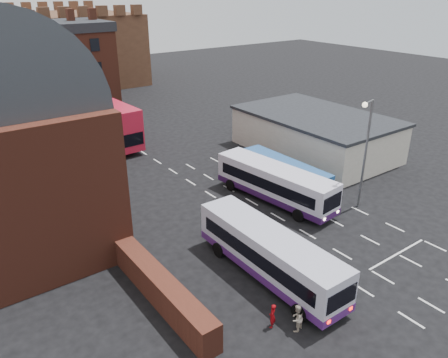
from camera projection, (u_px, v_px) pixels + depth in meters
ground at (313, 259)px, 29.01m from camera, size 180.00×180.00×0.00m
forecourt_wall at (162, 290)px, 24.60m from camera, size 1.20×10.00×1.80m
cream_building at (315, 133)px, 46.53m from camera, size 10.40×16.40×4.25m
brick_terrace at (25, 77)px, 57.35m from camera, size 22.00×10.00×11.00m
castle_keep at (67, 49)px, 78.34m from camera, size 22.00×22.00×12.00m
bus_white_outbound at (269, 251)px, 26.58m from camera, size 2.87×11.20×3.05m
bus_white_inbound at (275, 181)px, 36.02m from camera, size 3.82×11.37×3.04m
bus_blue at (284, 172)px, 38.42m from camera, size 2.49×9.44×2.57m
bus_red_double at (106, 121)px, 49.07m from camera, size 3.55×12.39×4.91m
street_lamp at (365, 145)px, 33.46m from camera, size 1.78×0.71×9.00m
pedestrian_red at (272, 316)px, 22.99m from camera, size 0.62×0.58×1.42m
pedestrian_beige at (297, 318)px, 22.70m from camera, size 0.92×0.80×1.60m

